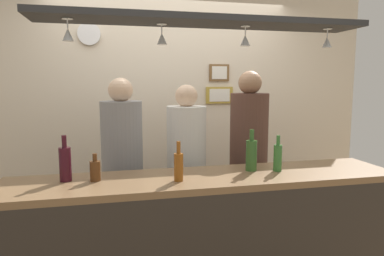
{
  "coord_description": "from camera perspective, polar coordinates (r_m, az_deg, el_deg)",
  "views": [
    {
      "loc": [
        -0.61,
        -2.59,
        1.66
      ],
      "look_at": [
        0.0,
        0.1,
        1.29
      ],
      "focal_mm": 32.69,
      "sensor_mm": 36.0,
      "label": 1
    }
  ],
  "objects": [
    {
      "name": "wall_clock",
      "position": [
        3.68,
        -16.46,
        14.55
      ],
      "size": [
        0.22,
        0.03,
        0.22
      ],
      "primitive_type": "cylinder",
      "rotation": [
        1.57,
        0.0,
        0.0
      ],
      "color": "white",
      "rests_on": "back_wall"
    },
    {
      "name": "person_left_grey_shirt",
      "position": [
        2.97,
        -11.29,
        -5.0
      ],
      "size": [
        0.34,
        0.34,
        1.69
      ],
      "color": "#2D334C",
      "rests_on": "ground_plane"
    },
    {
      "name": "hanging_wineglass_far_left",
      "position": [
        2.29,
        -19.58,
        14.26
      ],
      "size": [
        0.07,
        0.07,
        0.13
      ],
      "color": "silver",
      "rests_on": "overhead_glass_rack"
    },
    {
      "name": "picture_frame_upper_small",
      "position": [
        3.82,
        4.46,
        8.99
      ],
      "size": [
        0.22,
        0.02,
        0.18
      ],
      "color": "brown",
      "rests_on": "back_wall"
    },
    {
      "name": "hanging_wineglass_center",
      "position": [
        2.75,
        21.16,
        13.0
      ],
      "size": [
        0.07,
        0.07,
        0.13
      ],
      "color": "silver",
      "rests_on": "overhead_glass_rack"
    },
    {
      "name": "hanging_wineglass_left",
      "position": [
        2.38,
        -4.93,
        14.41
      ],
      "size": [
        0.07,
        0.07,
        0.13
      ],
      "color": "silver",
      "rests_on": "overhead_glass_rack"
    },
    {
      "name": "back_wall",
      "position": [
        3.76,
        -3.39,
        2.01
      ],
      "size": [
        4.4,
        0.06,
        2.6
      ],
      "primitive_type": "cube",
      "color": "beige",
      "rests_on": "ground_plane"
    },
    {
      "name": "bar_counter",
      "position": [
        2.38,
        3.38,
        -16.52
      ],
      "size": [
        2.7,
        0.55,
        1.02
      ],
      "color": "brown",
      "rests_on": "ground_plane"
    },
    {
      "name": "overhead_glass_rack",
      "position": [
        2.41,
        2.22,
        17.03
      ],
      "size": [
        2.2,
        0.36,
        0.04
      ],
      "primitive_type": "cube",
      "color": "black"
    },
    {
      "name": "picture_frame_lower_pair",
      "position": [
        3.82,
        4.49,
        5.36
      ],
      "size": [
        0.3,
        0.02,
        0.18
      ],
      "color": "#B29338",
      "rests_on": "back_wall"
    },
    {
      "name": "bottle_beer_amber_tall",
      "position": [
        2.26,
        -2.2,
        -6.18
      ],
      "size": [
        0.06,
        0.06,
        0.26
      ],
      "color": "brown",
      "rests_on": "bar_counter"
    },
    {
      "name": "bottle_beer_brown_stubby",
      "position": [
        2.36,
        -15.52,
        -6.65
      ],
      "size": [
        0.07,
        0.07,
        0.18
      ],
      "color": "#512D14",
      "rests_on": "bar_counter"
    },
    {
      "name": "person_right_brown_shirt",
      "position": [
        3.19,
        9.22,
        -3.34
      ],
      "size": [
        0.34,
        0.34,
        1.76
      ],
      "color": "#2D334C",
      "rests_on": "ground_plane"
    },
    {
      "name": "person_middle_white_patterned_shirt",
      "position": [
        3.04,
        -0.89,
        -5.27
      ],
      "size": [
        0.34,
        0.34,
        1.64
      ],
      "color": "#2D334C",
      "rests_on": "ground_plane"
    },
    {
      "name": "hanging_wineglass_center_left",
      "position": [
        2.48,
        8.68,
        14.07
      ],
      "size": [
        0.07,
        0.07,
        0.13
      ],
      "color": "silver",
      "rests_on": "overhead_glass_rack"
    },
    {
      "name": "bottle_champagne_green",
      "position": [
        2.56,
        9.66,
        -4.28
      ],
      "size": [
        0.08,
        0.08,
        0.3
      ],
      "color": "#2D5623",
      "rests_on": "bar_counter"
    },
    {
      "name": "bottle_beer_green_import",
      "position": [
        2.59,
        13.81,
        -4.6
      ],
      "size": [
        0.06,
        0.06,
        0.26
      ],
      "color": "#336B2D",
      "rests_on": "bar_counter"
    },
    {
      "name": "bottle_wine_dark_red",
      "position": [
        2.4,
        -19.99,
        -5.41
      ],
      "size": [
        0.08,
        0.08,
        0.3
      ],
      "color": "#380F19",
      "rests_on": "bar_counter"
    }
  ]
}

